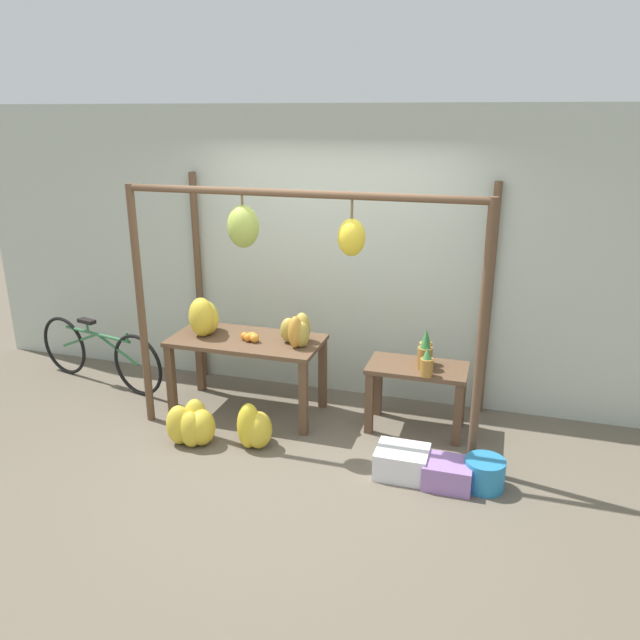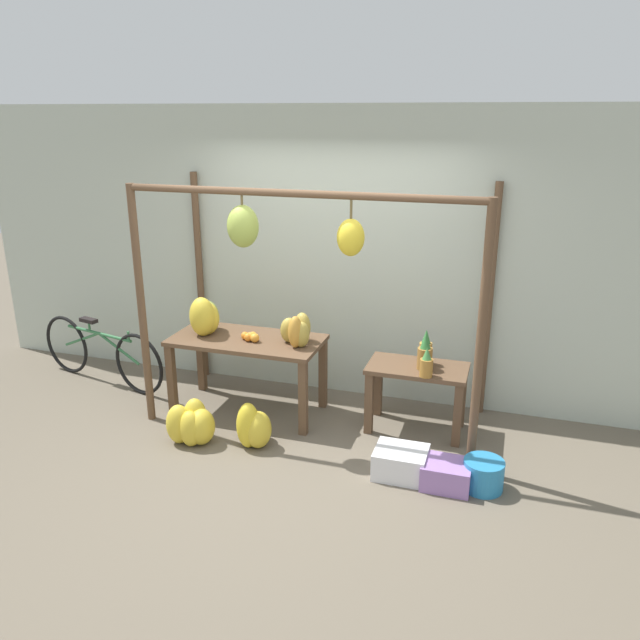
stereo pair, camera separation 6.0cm
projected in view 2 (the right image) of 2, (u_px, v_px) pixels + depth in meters
ground_plane at (285, 462)px, 5.11m from camera, size 20.00×20.00×0.00m
shop_wall_back at (337, 256)px, 6.03m from camera, size 8.00×0.08×2.80m
stall_awning at (302, 266)px, 5.20m from camera, size 2.98×1.23×2.16m
display_table_main at (247, 350)px, 5.81m from camera, size 1.40×0.68×0.73m
display_table_side at (417, 381)px, 5.49m from camera, size 0.87×0.48×0.61m
banana_pile_on_table at (205, 317)px, 5.84m from camera, size 0.36×0.47×0.37m
orange_pile at (251, 337)px, 5.69m from camera, size 0.19×0.13×0.08m
pineapple_cluster at (426, 355)px, 5.35m from camera, size 0.16×0.38×0.33m
banana_pile_ground_left at (192, 425)px, 5.36m from camera, size 0.44×0.36×0.39m
banana_pile_ground_right at (254, 427)px, 5.31m from camera, size 0.38×0.41×0.41m
fruit_crate_white at (401, 462)px, 4.89m from camera, size 0.41×0.34×0.22m
blue_bucket at (483, 475)px, 4.71m from camera, size 0.31×0.31×0.24m
parked_bicycle at (101, 352)px, 6.50m from camera, size 1.70×0.43×0.69m
papaya_pile at (297, 330)px, 5.58m from camera, size 0.34×0.37×0.29m
fruit_crate_purple at (446, 474)px, 4.75m from camera, size 0.37×0.30×0.20m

